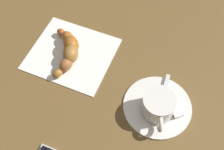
{
  "coord_description": "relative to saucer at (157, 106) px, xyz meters",
  "views": [
    {
      "loc": [
        0.14,
        -0.3,
        0.56
      ],
      "look_at": [
        0.01,
        0.0,
        0.02
      ],
      "focal_mm": 45.34,
      "sensor_mm": 36.0,
      "label": 1
    }
  ],
  "objects": [
    {
      "name": "ground_plane",
      "position": [
        -0.13,
        0.03,
        -0.0
      ],
      "size": [
        1.8,
        1.8,
        0.0
      ],
      "primitive_type": "plane",
      "color": "brown"
    },
    {
      "name": "saucer",
      "position": [
        0.0,
        0.0,
        0.0
      ],
      "size": [
        0.15,
        0.15,
        0.01
      ],
      "primitive_type": "cylinder",
      "color": "white",
      "rests_on": "ground"
    },
    {
      "name": "espresso_cup",
      "position": [
        0.0,
        -0.01,
        0.03
      ],
      "size": [
        0.07,
        0.09,
        0.05
      ],
      "color": "white",
      "rests_on": "saucer"
    },
    {
      "name": "teaspoon",
      "position": [
        0.01,
        -0.0,
        0.01
      ],
      "size": [
        0.02,
        0.12,
        0.01
      ],
      "color": "silver",
      "rests_on": "saucer"
    },
    {
      "name": "sugar_packet",
      "position": [
        0.03,
        0.01,
        0.01
      ],
      "size": [
        0.06,
        0.06,
        0.01
      ],
      "primitive_type": "cube",
      "rotation": [
        0.0,
        0.0,
        8.57
      ],
      "color": "white",
      "rests_on": "saucer"
    },
    {
      "name": "napkin",
      "position": [
        -0.23,
        0.06,
        -0.0
      ],
      "size": [
        0.2,
        0.18,
        0.0
      ],
      "primitive_type": "cube",
      "rotation": [
        0.0,
        0.0,
        -0.01
      ],
      "color": "white",
      "rests_on": "ground"
    },
    {
      "name": "croissant",
      "position": [
        -0.24,
        0.05,
        0.02
      ],
      "size": [
        0.09,
        0.14,
        0.04
      ],
      "color": "#9F6627",
      "rests_on": "napkin"
    }
  ]
}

